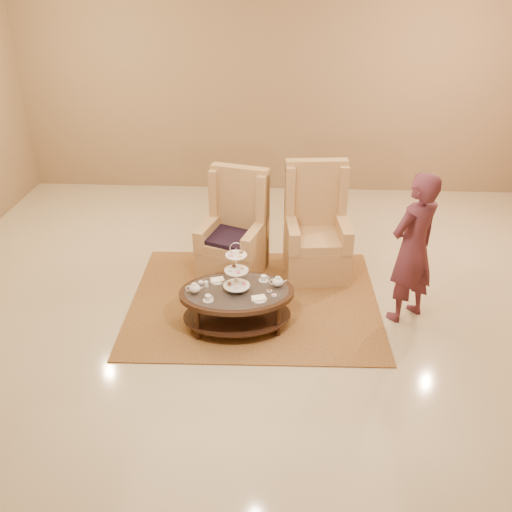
# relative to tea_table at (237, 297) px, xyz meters

# --- Properties ---
(ground) EXTENTS (8.00, 8.00, 0.00)m
(ground) POSITION_rel_tea_table_xyz_m (0.24, 0.07, -0.36)
(ground) COLOR #C3B391
(ground) RESTS_ON ground
(ceiling) EXTENTS (8.00, 8.00, 0.02)m
(ceiling) POSITION_rel_tea_table_xyz_m (0.24, 0.07, -0.36)
(ceiling) COLOR silver
(ceiling) RESTS_ON ground
(wall_back) EXTENTS (8.00, 0.04, 3.50)m
(wall_back) POSITION_rel_tea_table_xyz_m (0.24, 4.07, 1.39)
(wall_back) COLOR #92734F
(wall_back) RESTS_ON ground
(rug) EXTENTS (2.83, 2.38, 0.01)m
(rug) POSITION_rel_tea_table_xyz_m (0.16, 0.50, -0.35)
(rug) COLOR olive
(rug) RESTS_ON ground
(tea_table) EXTENTS (1.28, 0.96, 0.99)m
(tea_table) POSITION_rel_tea_table_xyz_m (0.00, 0.00, 0.00)
(tea_table) COLOR black
(tea_table) RESTS_ON ground
(armchair_left) EXTENTS (0.87, 0.89, 1.30)m
(armchair_left) POSITION_rel_tea_table_xyz_m (-0.12, 1.17, 0.08)
(armchair_left) COLOR tan
(armchair_left) RESTS_ON ground
(armchair_right) EXTENTS (0.80, 0.82, 1.36)m
(armchair_right) POSITION_rel_tea_table_xyz_m (0.86, 1.27, 0.10)
(armchair_right) COLOR tan
(armchair_right) RESTS_ON ground
(person) EXTENTS (0.72, 0.67, 1.65)m
(person) POSITION_rel_tea_table_xyz_m (1.79, 0.29, 0.46)
(person) COLOR #51232E
(person) RESTS_ON ground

